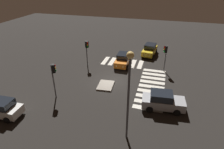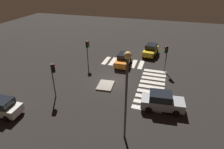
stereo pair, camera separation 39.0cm
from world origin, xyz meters
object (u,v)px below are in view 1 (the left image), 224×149
Objects in this scene: car_orange at (123,60)px; traffic_light_north at (87,48)px; traffic_light_west at (54,73)px; street_lamp at (129,84)px; car_yellow at (150,50)px; car_silver at (163,101)px; car_white at (1,108)px; traffic_light_east at (165,52)px; traffic_island at (106,85)px.

traffic_light_north is (-1.80, 5.06, 2.10)m from car_orange.
traffic_light_west is 10.09m from street_lamp.
car_yellow is at bearing 76.03° from traffic_light_north.
car_silver reaches higher than car_white.
traffic_light_north is (13.15, -3.85, 2.13)m from car_white.
traffic_light_north is 8.73m from traffic_light_west.
car_yellow is at bearing 0.27° from street_lamp.
car_silver is 7.23m from street_lamp.
car_orange is at bearing -41.70° from traffic_light_east.
car_yellow is 1.08× the size of car_white.
car_silver is at bearing 18.43° from car_yellow.
car_orange is 12.02m from traffic_light_west.
traffic_light_west reaches higher than traffic_light_north.
traffic_island is at bearing -11.58° from car_yellow.
car_white is 21.00m from traffic_light_east.
traffic_light_west reaches higher than car_silver.
car_silver is at bearing 54.27° from traffic_light_east.
car_silver is at bearing 33.45° from car_orange.
traffic_light_north is at bearing 34.59° from street_lamp.
traffic_light_west is (-10.08, 11.50, 0.18)m from traffic_light_east.
traffic_light_north reaches higher than car_orange.
traffic_light_west reaches higher than car_white.
car_yellow is (12.17, -4.21, 0.85)m from traffic_island.
traffic_island is 0.33× the size of street_lamp.
traffic_light_east is 14.42m from street_lamp.
car_white is (-20.36, 12.47, -0.05)m from car_yellow.
street_lamp is at bearing -68.72° from traffic_light_west.
car_white is (-8.18, 8.26, 0.79)m from traffic_island.
traffic_light_east is at bearing -47.08° from traffic_island.
traffic_island is 9.71m from traffic_light_east.
traffic_light_north is (-1.36, 11.20, 0.07)m from traffic_light_east.
traffic_island is 12.91m from car_yellow.
traffic_light_north is (4.96, 4.41, 2.92)m from traffic_island.
street_lamp is at bearing -19.27° from traffic_light_north.
car_yellow is at bearing 95.85° from car_silver.
traffic_light_west is at bearing -21.74° from car_yellow.
traffic_light_north is at bearing 41.59° from traffic_island.
traffic_light_west is (-10.53, 5.36, 2.21)m from car_orange.
traffic_island is 0.58× the size of car_silver.
traffic_island is 11.65m from car_white.
traffic_light_west is (4.43, -3.55, 2.23)m from car_white.
traffic_light_west is (-8.72, 0.30, 0.11)m from traffic_light_north.
car_silver is 16.29m from car_white.
traffic_light_east is 0.98× the size of traffic_light_north.
car_yellow is 15.14m from car_silver.
traffic_light_west is (-3.76, 4.71, 3.03)m from traffic_island.
traffic_light_east is (9.01, 0.28, 1.99)m from car_silver.
car_orange is (9.46, 6.43, -0.04)m from car_silver.
traffic_light_west is at bearing -179.90° from car_silver.
car_orange is 1.04× the size of traffic_light_west.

